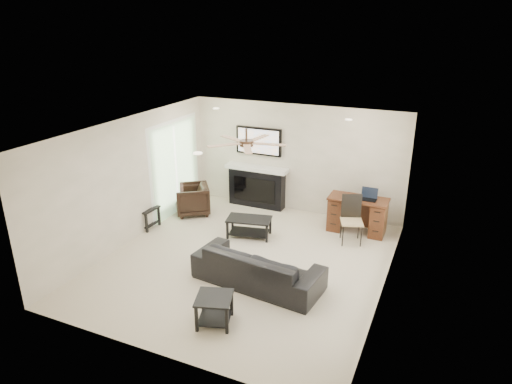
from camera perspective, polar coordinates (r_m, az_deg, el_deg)
room_shell at (r=7.91m, az=-0.02°, el=1.99°), size 5.50×5.54×2.52m
sofa at (r=7.79m, az=0.24°, el=-9.35°), size 2.29×1.11×0.64m
armchair at (r=10.60m, az=-7.99°, el=-0.93°), size 1.05×1.04×0.69m
coffee_table at (r=9.47m, az=-0.87°, el=-4.43°), size 0.99×0.68×0.40m
end_table_near at (r=6.96m, az=-5.21°, el=-14.48°), size 0.65×0.65×0.45m
end_table_left at (r=10.16m, az=-13.70°, el=-3.08°), size 0.52×0.52×0.45m
fireplace_unit at (r=10.73m, az=0.07°, el=3.00°), size 1.52×0.34×1.91m
desk at (r=9.83m, az=12.54°, el=-2.81°), size 1.22×0.56×0.76m
desk_chair at (r=9.29m, az=11.88°, el=-3.47°), size 0.55×0.56×0.97m
laptop at (r=9.60m, az=13.91°, el=-0.33°), size 0.33×0.24×0.23m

